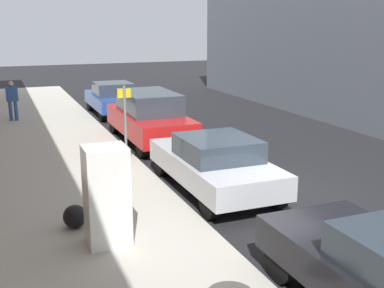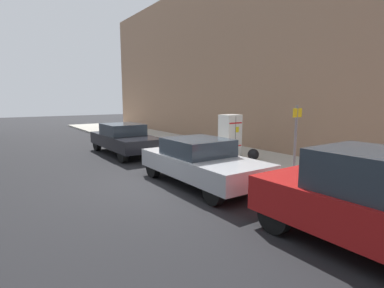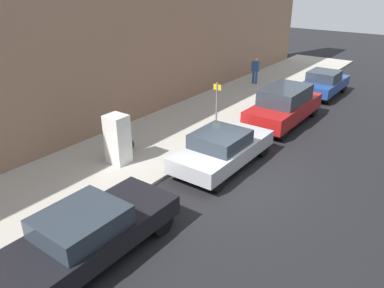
{
  "view_description": "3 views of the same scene",
  "coord_description": "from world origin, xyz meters",
  "px_view_note": "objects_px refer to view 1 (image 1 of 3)",
  "views": [
    {
      "loc": [
        -5.61,
        -9.47,
        3.99
      ],
      "look_at": [
        -1.74,
        0.08,
        1.4
      ],
      "focal_mm": 45.0,
      "sensor_mm": 36.0,
      "label": 1
    },
    {
      "loc": [
        4.33,
        7.84,
        2.6
      ],
      "look_at": [
        -2.65,
        -2.29,
        0.71
      ],
      "focal_mm": 28.0,
      "sensor_mm": 36.0,
      "label": 2
    },
    {
      "loc": [
        5.41,
        -9.76,
        6.38
      ],
      "look_at": [
        -1.41,
        -0.48,
        1.17
      ],
      "focal_mm": 35.0,
      "sensor_mm": 36.0,
      "label": 3
    }
  ],
  "objects_px": {
    "trash_bag": "(75,216)",
    "parked_sedan_silver": "(214,163)",
    "parked_suv_red": "(149,117)",
    "street_sign_post": "(125,123)",
    "pedestrian_walking_far": "(12,98)",
    "parked_hatchback_blue": "(112,98)",
    "discarded_refrigerator": "(107,196)"
  },
  "relations": [
    {
      "from": "trash_bag",
      "to": "parked_sedan_silver",
      "type": "relative_size",
      "value": 0.1
    },
    {
      "from": "parked_suv_red",
      "to": "street_sign_post",
      "type": "bearing_deg",
      "value": -116.91
    },
    {
      "from": "pedestrian_walking_far",
      "to": "parked_sedan_silver",
      "type": "bearing_deg",
      "value": -60.66
    },
    {
      "from": "trash_bag",
      "to": "parked_hatchback_blue",
      "type": "bearing_deg",
      "value": 73.74
    },
    {
      "from": "trash_bag",
      "to": "parked_sedan_silver",
      "type": "height_order",
      "value": "parked_sedan_silver"
    },
    {
      "from": "parked_hatchback_blue",
      "to": "trash_bag",
      "type": "bearing_deg",
      "value": -106.26
    },
    {
      "from": "street_sign_post",
      "to": "parked_hatchback_blue",
      "type": "bearing_deg",
      "value": 79.42
    },
    {
      "from": "street_sign_post",
      "to": "parked_suv_red",
      "type": "xyz_separation_m",
      "value": [
        1.64,
        3.24,
        -0.51
      ]
    },
    {
      "from": "street_sign_post",
      "to": "parked_hatchback_blue",
      "type": "xyz_separation_m",
      "value": [
        1.64,
        8.79,
        -0.66
      ]
    },
    {
      "from": "pedestrian_walking_far",
      "to": "parked_hatchback_blue",
      "type": "xyz_separation_m",
      "value": [
        4.2,
        0.37,
        -0.3
      ]
    },
    {
      "from": "discarded_refrigerator",
      "to": "street_sign_post",
      "type": "relative_size",
      "value": 0.79
    },
    {
      "from": "trash_bag",
      "to": "parked_hatchback_blue",
      "type": "xyz_separation_m",
      "value": [
        3.54,
        12.14,
        0.4
      ]
    },
    {
      "from": "discarded_refrigerator",
      "to": "street_sign_post",
      "type": "distance_m",
      "value": 4.52
    },
    {
      "from": "trash_bag",
      "to": "pedestrian_walking_far",
      "type": "bearing_deg",
      "value": 93.22
    },
    {
      "from": "parked_sedan_silver",
      "to": "parked_suv_red",
      "type": "relative_size",
      "value": 0.9
    },
    {
      "from": "pedestrian_walking_far",
      "to": "parked_hatchback_blue",
      "type": "height_order",
      "value": "pedestrian_walking_far"
    },
    {
      "from": "parked_sedan_silver",
      "to": "parked_hatchback_blue",
      "type": "xyz_separation_m",
      "value": [
        -0.0,
        10.91,
        0.03
      ]
    },
    {
      "from": "street_sign_post",
      "to": "pedestrian_walking_far",
      "type": "xyz_separation_m",
      "value": [
        -2.56,
        8.42,
        -0.37
      ]
    },
    {
      "from": "discarded_refrigerator",
      "to": "parked_hatchback_blue",
      "type": "height_order",
      "value": "discarded_refrigerator"
    },
    {
      "from": "street_sign_post",
      "to": "parked_sedan_silver",
      "type": "bearing_deg",
      "value": -52.22
    },
    {
      "from": "trash_bag",
      "to": "street_sign_post",
      "type": "bearing_deg",
      "value": 60.44
    },
    {
      "from": "parked_suv_red",
      "to": "pedestrian_walking_far",
      "type": "bearing_deg",
      "value": 129.03
    },
    {
      "from": "street_sign_post",
      "to": "parked_suv_red",
      "type": "bearing_deg",
      "value": 63.09
    },
    {
      "from": "discarded_refrigerator",
      "to": "trash_bag",
      "type": "bearing_deg",
      "value": 116.47
    },
    {
      "from": "discarded_refrigerator",
      "to": "pedestrian_walking_far",
      "type": "distance_m",
      "value": 12.74
    },
    {
      "from": "trash_bag",
      "to": "parked_hatchback_blue",
      "type": "height_order",
      "value": "parked_hatchback_blue"
    },
    {
      "from": "parked_sedan_silver",
      "to": "parked_hatchback_blue",
      "type": "distance_m",
      "value": 10.91
    },
    {
      "from": "discarded_refrigerator",
      "to": "trash_bag",
      "type": "relative_size",
      "value": 3.94
    },
    {
      "from": "parked_suv_red",
      "to": "parked_hatchback_blue",
      "type": "relative_size",
      "value": 1.21
    },
    {
      "from": "trash_bag",
      "to": "parked_hatchback_blue",
      "type": "relative_size",
      "value": 0.11
    },
    {
      "from": "discarded_refrigerator",
      "to": "street_sign_post",
      "type": "height_order",
      "value": "street_sign_post"
    },
    {
      "from": "pedestrian_walking_far",
      "to": "parked_hatchback_blue",
      "type": "bearing_deg",
      "value": 12.66
    }
  ]
}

